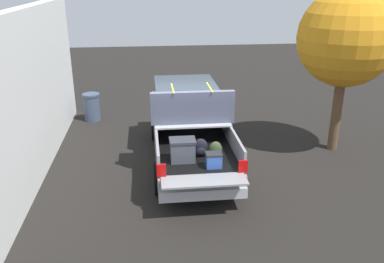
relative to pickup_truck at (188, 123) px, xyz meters
The scene contains 5 objects.
ground_plane 1.04m from the pickup_truck, behind, with size 40.00×40.00×0.00m, color black.
pickup_truck is the anchor object (origin of this frame).
building_facade 4.16m from the pickup_truck, 93.23° to the left, with size 9.19×0.36×4.17m, color white.
tree_background 4.91m from the pickup_truck, 90.14° to the right, with size 2.68×2.68×4.62m.
trash_can 4.63m from the pickup_truck, 42.18° to the left, with size 0.60×0.60×0.98m.
Camera 1 is at (-10.34, 1.10, 4.87)m, focal length 38.04 mm.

